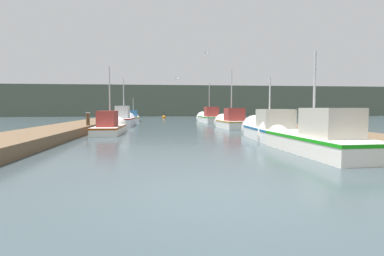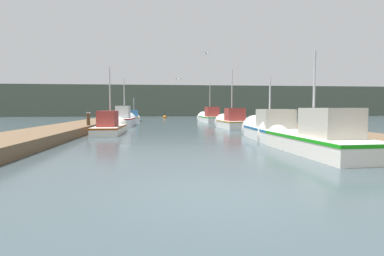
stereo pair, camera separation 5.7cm
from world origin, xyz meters
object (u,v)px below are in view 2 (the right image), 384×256
Objects in this scene: fishing_boat_5 at (209,118)px; channel_buoy at (165,117)px; fishing_boat_3 at (231,122)px; mooring_piling_1 at (212,115)px; fishing_boat_0 at (307,138)px; seagull_lead at (179,79)px; fishing_boat_2 at (111,126)px; fishing_boat_4 at (125,119)px; seagull_1 at (207,53)px; mooring_piling_2 at (88,122)px; fishing_boat_1 at (268,129)px; mooring_piling_0 at (210,115)px; fishing_boat_6 at (134,118)px.

fishing_boat_5 is 5.95× the size of channel_buoy.
fishing_boat_3 reaches higher than mooring_piling_1.
seagull_lead is (-3.84, 14.59, 3.46)m from fishing_boat_0.
mooring_piling_1 is (9.67, 19.93, 0.18)m from fishing_boat_2.
fishing_boat_2 is at bearing -145.47° from seagull_lead.
mooring_piling_1 is (9.84, 11.79, 0.05)m from fishing_boat_4.
fishing_boat_3 is 10.09m from fishing_boat_5.
seagull_1 is at bearing 166.16° from fishing_boat_3.
seagull_1 reaches higher than fishing_boat_3.
seagull_lead is at bearing -87.29° from channel_buoy.
mooring_piling_2 is 8.89m from seagull_lead.
fishing_boat_1 is at bearing -93.68° from fishing_boat_5.
seagull_lead reaches higher than channel_buoy.
mooring_piling_0 is 0.86× the size of mooring_piling_2.
fishing_boat_4 is at bearing 148.18° from fishing_boat_3.
fishing_boat_4 is 9.14m from fishing_boat_6.
fishing_boat_1 is at bearing -93.56° from fishing_boat_3.
mooring_piling_0 is at bearing 52.05° from seagull_lead.
fishing_boat_4 is 5.33× the size of mooring_piling_0.
fishing_boat_2 is 0.84× the size of fishing_boat_5.
seagull_1 is (-1.73, -9.78, 5.18)m from fishing_boat_5.
seagull_1 is at bearing -32.33° from fishing_boat_4.
fishing_boat_2 is at bearing -14.10° from mooring_piling_2.
mooring_piling_0 is 23.02m from mooring_piling_2.
fishing_boat_6 is at bearing 93.73° from seagull_lead.
mooring_piling_2 is at bearing -155.14° from seagull_lead.
fishing_boat_0 is 11.92m from fishing_boat_2.
mooring_piling_2 is (-10.96, -20.24, 0.09)m from mooring_piling_0.
fishing_boat_2 is 9.14m from fishing_boat_3.
channel_buoy is at bearing 95.60° from fishing_boat_0.
fishing_boat_2 reaches higher than fishing_boat_0.
fishing_boat_1 is at bearing -26.39° from fishing_boat_2.
channel_buoy is (3.55, 26.13, -0.24)m from fishing_boat_2.
fishing_boat_4 is at bearing 91.44° from fishing_boat_2.
seagull_1 reaches higher than fishing_boat_5.
channel_buoy is (3.72, 17.99, -0.37)m from fishing_boat_4.
fishing_boat_5 is 16.54m from mooring_piling_2.
fishing_boat_6 is 4.39× the size of mooring_piling_0.
fishing_boat_2 is 1.52m from mooring_piling_2.
fishing_boat_4 reaches higher than fishing_boat_2.
fishing_boat_6 is (-8.56, 13.65, -0.08)m from fishing_boat_3.
fishing_boat_6 is at bearing -164.96° from mooring_piling_1.
mooring_piling_0 is (9.51, 20.61, 0.15)m from fishing_boat_2.
fishing_boat_6 is 10.20m from mooring_piling_1.
fishing_boat_2 reaches higher than mooring_piling_2.
fishing_boat_4 is at bearing 114.80° from fishing_boat_0.
fishing_boat_4 is at bearing 137.27° from seagull_lead.
fishing_boat_6 is (-0.17, 17.28, -0.01)m from fishing_boat_2.
mooring_piling_2 reaches higher than mooring_piling_0.
mooring_piling_1 is at bearing 85.05° from fishing_boat_0.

